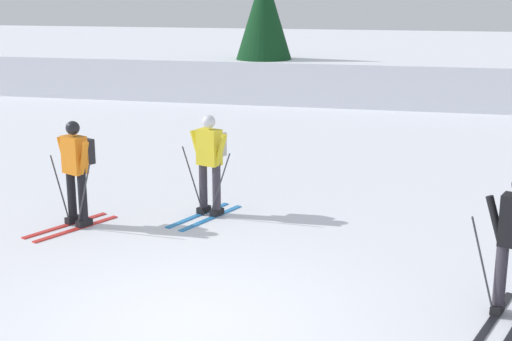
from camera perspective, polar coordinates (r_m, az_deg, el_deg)
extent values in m
plane|color=white|center=(8.39, -5.32, -12.02)|extent=(120.00, 120.00, 0.00)
cube|color=white|center=(25.84, 7.67, 7.50)|extent=(80.00, 6.12, 1.39)
cube|color=#237AC6|center=(11.94, -3.57, -3.79)|extent=(0.65, 1.53, 0.02)
cube|color=#237AC6|center=(12.10, -4.62, -3.55)|extent=(0.65, 1.53, 0.02)
cube|color=black|center=(12.03, -3.14, -3.33)|extent=(0.20, 0.29, 0.10)
cube|color=black|center=(12.19, -4.19, -3.11)|extent=(0.20, 0.29, 0.10)
cylinder|color=#38333D|center=(11.90, -3.17, -1.15)|extent=(0.14, 0.14, 0.85)
cylinder|color=#38333D|center=(12.06, -4.23, -0.95)|extent=(0.14, 0.14, 0.85)
cube|color=yellow|center=(11.83, -3.75, 1.87)|extent=(0.44, 0.36, 0.60)
cylinder|color=yellow|center=(11.67, -2.84, 1.64)|extent=(0.27, 0.17, 0.55)
cylinder|color=yellow|center=(11.97, -4.76, 1.93)|extent=(0.27, 0.17, 0.55)
sphere|color=silver|center=(11.74, -3.79, 3.92)|extent=(0.22, 0.22, 0.22)
cylinder|color=#38383D|center=(11.73, -2.93, -1.23)|extent=(0.43, 0.18, 1.15)
cylinder|color=#38383D|center=(12.06, -5.03, -0.84)|extent=(0.43, 0.18, 1.15)
cube|color=#B7B2A3|center=(11.99, -3.14, 2.14)|extent=(0.33, 0.27, 0.40)
cube|color=red|center=(11.74, -14.09, -4.52)|extent=(0.77, 1.48, 0.02)
cube|color=red|center=(11.95, -14.91, -4.24)|extent=(0.77, 1.48, 0.02)
cube|color=black|center=(11.80, -13.53, -4.07)|extent=(0.22, 0.29, 0.10)
cube|color=black|center=(12.02, -14.36, -3.80)|extent=(0.22, 0.29, 0.10)
cylinder|color=black|center=(11.67, -13.67, -1.86)|extent=(0.14, 0.14, 0.85)
cylinder|color=black|center=(11.88, -14.50, -1.62)|extent=(0.14, 0.14, 0.85)
cube|color=orange|center=(11.62, -14.27, 1.23)|extent=(0.45, 0.38, 0.60)
cylinder|color=orange|center=(11.42, -13.58, 0.97)|extent=(0.27, 0.19, 0.55)
cylinder|color=orange|center=(11.81, -15.09, 1.32)|extent=(0.27, 0.19, 0.55)
sphere|color=black|center=(11.54, -14.40, 3.31)|extent=(0.22, 0.22, 0.22)
cylinder|color=#38383D|center=(11.49, -13.61, -2.05)|extent=(0.40, 0.21, 1.12)
cylinder|color=#38383D|center=(11.94, -15.31, -1.55)|extent=(0.40, 0.21, 1.12)
cube|color=#232328|center=(11.74, -13.47, 1.51)|extent=(0.33, 0.28, 0.40)
cube|color=black|center=(8.90, 18.42, -11.08)|extent=(0.60, 1.54, 0.02)
cube|color=black|center=(9.01, 18.69, -10.36)|extent=(0.20, 0.28, 0.10)
cylinder|color=#38333D|center=(8.82, 18.94, -7.55)|extent=(0.14, 0.14, 0.85)
cylinder|color=black|center=(8.63, 18.52, -3.70)|extent=(0.27, 0.17, 0.55)
cylinder|color=#38383D|center=(8.76, 17.65, -7.34)|extent=(0.35, 0.14, 1.18)
cylinder|color=#513823|center=(24.46, 0.62, 6.61)|extent=(0.24, 0.24, 0.86)
cone|color=#0F3819|center=(24.26, 0.64, 11.78)|extent=(2.20, 2.20, 3.56)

